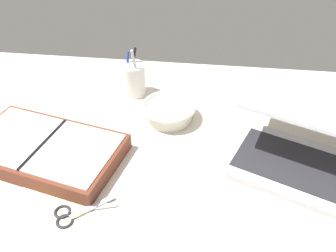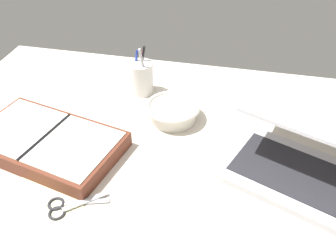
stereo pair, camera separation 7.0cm
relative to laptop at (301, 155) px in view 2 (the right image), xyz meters
The scene contains 8 objects.
desk_top 34.01cm from the laptop, behind, with size 140.00×100.00×2.00cm, color beige.
laptop is the anchor object (origin of this frame).
bowl 37.40cm from the laptop, 157.53° to the left, with size 15.91×15.91×4.95cm.
pen_cup 54.12cm from the laptop, 150.81° to the left, with size 7.63×7.63×16.45cm.
planner 64.31cm from the laptop, behind, with size 42.29×30.44×4.72cm.
scissors 56.77cm from the laptop, 155.61° to the right, with size 13.60×10.28×0.80cm.
paper_sheet_front 32.03cm from the laptop, 152.10° to the right, with size 18.98×27.40×0.16cm, color silver.
paper_sheet_beside_planner 60.12cm from the laptop, 159.66° to the right, with size 16.01×24.61×0.16cm, color #F4EFB2.
Camera 2 is at (16.14, -69.58, 68.47)cm, focal length 40.00 mm.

